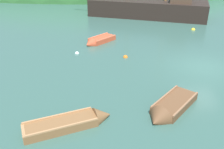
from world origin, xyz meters
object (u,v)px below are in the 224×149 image
object	(u,v)px
rowboat_far	(98,41)
buoy_yellow	(193,30)
buoy_white	(77,53)
rowboat_near_dock	(169,109)
rowboat_outer_right	(73,123)
buoy_orange	(125,57)
sailing_ship	(149,10)

from	to	relation	value
rowboat_far	buoy_yellow	distance (m)	9.75
buoy_yellow	buoy_white	world-z (taller)	buoy_yellow
rowboat_near_dock	rowboat_outer_right	distance (m)	4.55
rowboat_near_dock	buoy_white	distance (m)	9.18
rowboat_outer_right	buoy_orange	distance (m)	8.25
sailing_ship	buoy_white	xyz separation A→B (m)	(-7.24, -11.51, -0.71)
buoy_white	sailing_ship	bearing A→B (deg)	57.82
rowboat_near_dock	rowboat_outer_right	bearing A→B (deg)	-36.92
rowboat_far	buoy_white	xyz separation A→B (m)	(-1.56, -2.36, -0.13)
rowboat_outer_right	buoy_yellow	bearing A→B (deg)	34.43
sailing_ship	buoy_orange	world-z (taller)	sailing_ship
sailing_ship	rowboat_near_dock	distance (m)	19.31
rowboat_near_dock	rowboat_far	distance (m)	10.61
rowboat_near_dock	rowboat_far	xyz separation A→B (m)	(-3.49, 10.02, 0.01)
buoy_yellow	buoy_orange	world-z (taller)	buoy_yellow
sailing_ship	rowboat_outer_right	distance (m)	21.17
sailing_ship	buoy_white	size ratio (longest dim) A/B	51.21
rowboat_near_dock	buoy_orange	bearing A→B (deg)	-126.04
sailing_ship	buoy_yellow	size ratio (longest dim) A/B	41.03
buoy_white	rowboat_near_dock	bearing A→B (deg)	-56.61
rowboat_far	buoy_yellow	bearing A→B (deg)	155.71
rowboat_outer_right	rowboat_far	distance (m)	10.98
sailing_ship	rowboat_near_dock	bearing A→B (deg)	102.07
sailing_ship	rowboat_outer_right	world-z (taller)	sailing_ship
buoy_orange	buoy_white	world-z (taller)	buoy_orange
buoy_orange	rowboat_far	bearing A→B (deg)	121.47
buoy_orange	buoy_white	xyz separation A→B (m)	(-3.54, 0.87, 0.00)
rowboat_near_dock	buoy_orange	xyz separation A→B (m)	(-1.51, 6.79, -0.13)
buoy_yellow	rowboat_near_dock	bearing A→B (deg)	-112.64
buoy_yellow	buoy_white	bearing A→B (deg)	-151.38
rowboat_far	rowboat_outer_right	bearing A→B (deg)	39.89
sailing_ship	rowboat_far	world-z (taller)	sailing_ship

